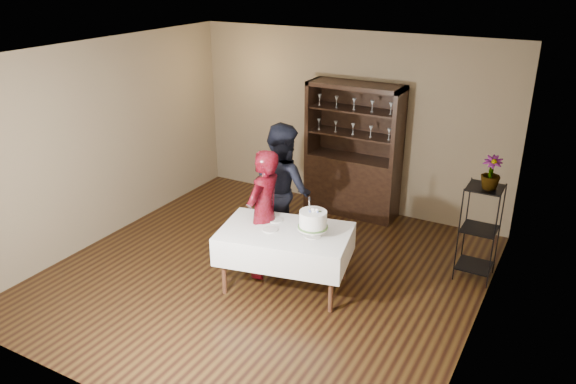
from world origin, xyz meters
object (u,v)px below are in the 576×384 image
object	(u,v)px
cake	(313,221)
potted_plant	(491,173)
china_hutch	(353,171)
woman	(264,214)
plant_etagere	(479,229)
cake_table	(285,244)
man	(283,189)

from	to	relation	value
cake	potted_plant	xyz separation A→B (m)	(1.62, 1.27, 0.45)
china_hutch	woman	size ratio (longest dim) A/B	1.24
plant_etagere	woman	bearing A→B (deg)	-152.81
china_hutch	potted_plant	world-z (taller)	china_hutch
cake_table	cake	bearing A→B (deg)	4.96
china_hutch	woman	xyz separation A→B (m)	(-0.21, -2.23, 0.14)
cake_table	woman	xyz separation A→B (m)	(-0.37, 0.14, 0.24)
cake_table	man	bearing A→B (deg)	121.24
cake_table	cake	world-z (taller)	cake
plant_etagere	china_hutch	bearing A→B (deg)	153.17
plant_etagere	potted_plant	bearing A→B (deg)	-34.14
man	cake	bearing A→B (deg)	167.48
china_hutch	potted_plant	size ratio (longest dim) A/B	5.10
man	potted_plant	size ratio (longest dim) A/B	4.50
china_hutch	woman	distance (m)	2.25
plant_etagere	man	bearing A→B (deg)	-167.18
plant_etagere	woman	size ratio (longest dim) A/B	0.74
woman	cake_table	bearing A→B (deg)	71.81
cake	man	bearing A→B (deg)	137.31
man	potted_plant	xyz separation A→B (m)	(2.43, 0.52, 0.50)
man	cake_table	bearing A→B (deg)	151.41
cake_table	plant_etagere	bearing A→B (deg)	34.55
plant_etagere	woman	xyz separation A→B (m)	(-2.29, -1.18, 0.16)
plant_etagere	man	size ratio (longest dim) A/B	0.68
woman	man	size ratio (longest dim) A/B	0.91
plant_etagere	woman	distance (m)	2.58
woman	man	world-z (taller)	man
china_hutch	cake	bearing A→B (deg)	-77.99
china_hutch	plant_etagere	world-z (taller)	china_hutch
cake_table	woman	world-z (taller)	woman
woman	man	distance (m)	0.65
cake_table	man	distance (m)	0.96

